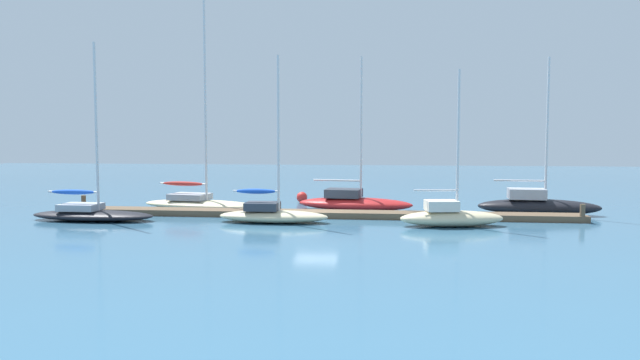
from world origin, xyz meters
TOP-DOWN VIEW (x-y plane):
  - ground_plane at (0.00, 0.00)m, footprint 120.00×120.00m
  - dock_pier at (0.00, 0.00)m, footprint 30.01×1.65m
  - dock_piling_near_end at (-14.61, 0.68)m, footprint 0.28×0.28m
  - dock_piling_far_end at (14.61, -0.68)m, footprint 0.28×0.28m
  - sailboat_0 at (-12.25, -2.91)m, footprint 7.06×2.41m
  - sailboat_1 at (-7.86, 2.70)m, footprint 8.31×3.92m
  - sailboat_2 at (-2.12, -2.46)m, footprint 6.00×2.06m
  - sailboat_3 at (1.99, 3.26)m, footprint 7.51×3.36m
  - sailboat_4 at (7.39, -2.75)m, footprint 5.62×2.63m
  - sailboat_5 at (12.98, 2.42)m, footprint 7.19×2.59m
  - mooring_buoy_red at (-1.88, 7.12)m, footprint 0.76×0.76m

SIDE VIEW (x-z plane):
  - ground_plane at x=0.00m, z-range 0.00..0.00m
  - dock_pier at x=0.00m, z-range 0.00..0.35m
  - mooring_buoy_red at x=-1.88m, z-range 0.00..0.76m
  - sailboat_0 at x=-12.25m, z-range -4.44..5.36m
  - sailboat_2 at x=-2.12m, z-range -4.00..5.01m
  - dock_piling_near_end at x=-14.61m, z-range 0.00..1.02m
  - dock_piling_far_end at x=14.61m, z-range 0.00..1.02m
  - sailboat_1 at x=-7.86m, z-range -6.07..7.10m
  - sailboat_3 at x=1.99m, z-range -4.25..5.34m
  - sailboat_4 at x=7.39m, z-range -3.50..4.61m
  - sailboat_5 at x=12.98m, z-range -4.03..5.27m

